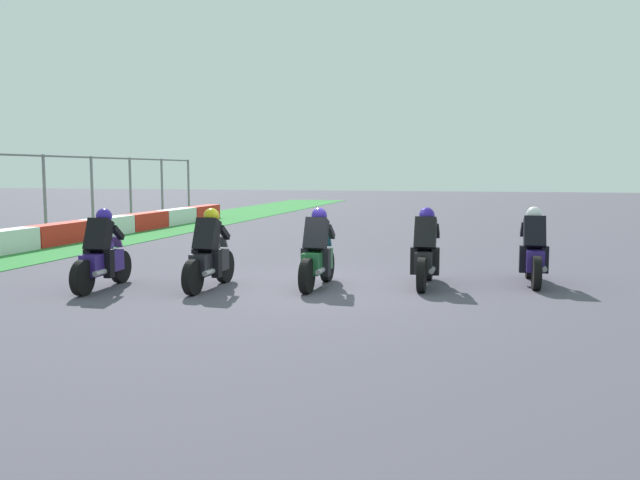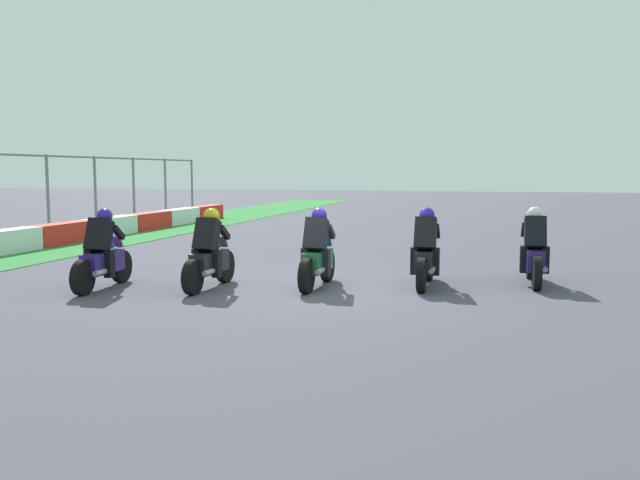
# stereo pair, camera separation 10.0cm
# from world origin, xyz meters

# --- Properties ---
(ground_plane) EXTENTS (120.00, 120.00, 0.00)m
(ground_plane) POSITION_xyz_m (0.00, 0.00, 0.00)
(ground_plane) COLOR #484452
(rider_lane_a) EXTENTS (2.04, 0.55, 1.51)m
(rider_lane_a) POSITION_xyz_m (1.34, -3.94, 0.62)
(rider_lane_a) COLOR black
(rider_lane_a) RESTS_ON ground_plane
(rider_lane_b) EXTENTS (2.04, 0.54, 1.51)m
(rider_lane_b) POSITION_xyz_m (0.58, -1.92, 0.62)
(rider_lane_b) COLOR black
(rider_lane_b) RESTS_ON ground_plane
(rider_lane_c) EXTENTS (2.04, 0.54, 1.51)m
(rider_lane_c) POSITION_xyz_m (-0.07, 0.06, 0.62)
(rider_lane_c) COLOR black
(rider_lane_c) RESTS_ON ground_plane
(rider_lane_d) EXTENTS (2.04, 0.54, 1.51)m
(rider_lane_d) POSITION_xyz_m (-0.71, 1.99, 0.62)
(rider_lane_d) COLOR black
(rider_lane_d) RESTS_ON ground_plane
(rider_lane_e) EXTENTS (2.04, 0.55, 1.51)m
(rider_lane_e) POSITION_xyz_m (-1.25, 3.91, 0.62)
(rider_lane_e) COLOR black
(rider_lane_e) RESTS_ON ground_plane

